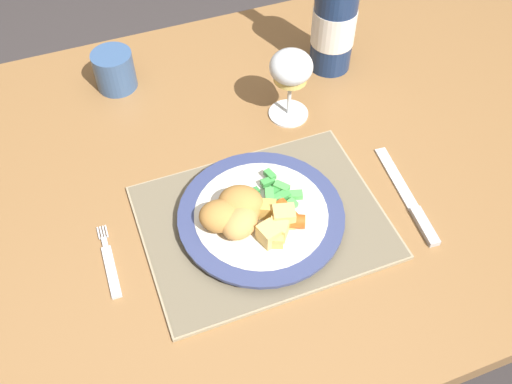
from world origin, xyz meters
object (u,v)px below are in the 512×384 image
dining_table (233,203)px  dinner_plate (261,217)px  fork (110,266)px  bottle (335,13)px  wine_glass (291,71)px  drinking_cup (114,69)px  table_knife (411,203)px

dining_table → dinner_plate: dinner_plate is taller
fork → bottle: 0.59m
wine_glass → drinking_cup: bearing=145.3°
table_knife → drinking_cup: (-0.37, 0.44, 0.03)m
table_knife → drinking_cup: 0.57m
fork → drinking_cup: drinking_cup is taller
dining_table → table_knife: size_ratio=7.86×
dinner_plate → wine_glass: bearing=57.3°
dinner_plate → wine_glass: wine_glass is taller
dining_table → dinner_plate: 0.15m
dining_table → drinking_cup: (-0.13, 0.28, 0.12)m
drinking_cup → wine_glass: bearing=-34.7°
fork → drinking_cup: (0.09, 0.39, 0.04)m
dinner_plate → bottle: 0.41m
dinner_plate → fork: (-0.23, 0.01, -0.01)m
dinner_plate → drinking_cup: size_ratio=3.39×
dining_table → table_knife: 0.30m
table_knife → wine_glass: 0.29m
dining_table → bottle: bearing=35.8°
table_knife → bottle: (0.03, 0.35, 0.11)m
wine_glass → drinking_cup: wine_glass is taller
dinner_plate → bottle: (0.26, 0.31, 0.10)m
wine_glass → fork: bearing=-150.9°
dinner_plate → wine_glass: size_ratio=1.87×
table_knife → wine_glass: wine_glass is taller
dining_table → drinking_cup: size_ratio=21.67×
table_knife → bottle: bearing=85.5°
bottle → drinking_cup: bottle is taller
drinking_cup → fork: bearing=-103.7°
dining_table → wine_glass: size_ratio=11.93×
fork → wine_glass: 0.43m
bottle → table_knife: bearing=-94.5°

